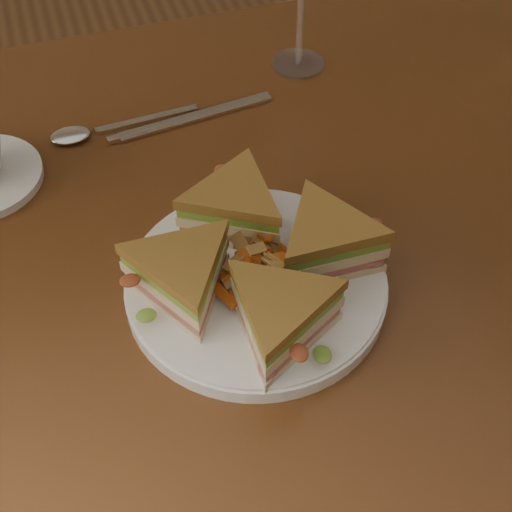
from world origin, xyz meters
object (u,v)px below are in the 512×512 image
at_px(sandwich_wedges, 256,260).
at_px(knife, 186,120).
at_px(table, 228,268).
at_px(plate, 256,285).
at_px(spoon, 89,132).

distance_m(sandwich_wedges, knife, 0.29).
bearing_deg(table, plate, -91.48).
bearing_deg(knife, spoon, 167.65).
distance_m(spoon, knife, 0.12).
distance_m(sandwich_wedges, spoon, 0.32).
distance_m(table, knife, 0.19).
bearing_deg(table, sandwich_wedges, -91.48).
height_order(plate, knife, plate).
bearing_deg(sandwich_wedges, table, 88.52).
relative_size(sandwich_wedges, spoon, 1.43).
xyz_separation_m(plate, sandwich_wedges, (0.00, 0.00, 0.04)).
relative_size(table, spoon, 6.52).
xyz_separation_m(spoon, knife, (0.12, -0.01, -0.00)).
relative_size(spoon, knife, 0.86).
height_order(table, plate, plate).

